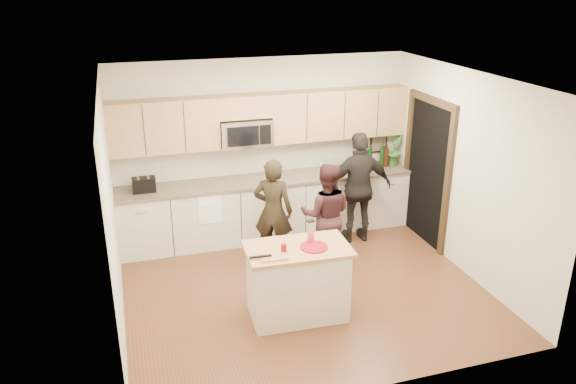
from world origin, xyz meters
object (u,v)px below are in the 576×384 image
object	(u,v)px
woman_left	(273,211)
woman_right	(359,188)
toaster	(144,185)
woman_center	(326,215)
island	(297,281)

from	to	relation	value
woman_left	woman_right	xyz separation A→B (m)	(1.40, 0.26, 0.10)
toaster	woman_right	xyz separation A→B (m)	(3.07, -0.54, -0.19)
woman_left	woman_right	world-z (taller)	woman_right
toaster	woman_center	bearing A→B (deg)	-25.02
island	woman_center	bearing A→B (deg)	58.28
island	woman_center	size ratio (longest dim) A/B	0.84
toaster	woman_left	bearing A→B (deg)	-25.54
toaster	woman_center	world-z (taller)	woman_center
woman_right	island	bearing A→B (deg)	52.68
toaster	woman_right	world-z (taller)	woman_right
island	toaster	xyz separation A→B (m)	(-1.56, 2.22, 0.59)
toaster	woman_left	size ratio (longest dim) A/B	0.21
toaster	woman_right	distance (m)	3.13
woman_right	woman_left	bearing A→B (deg)	14.99
woman_center	woman_right	size ratio (longest dim) A/B	0.87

